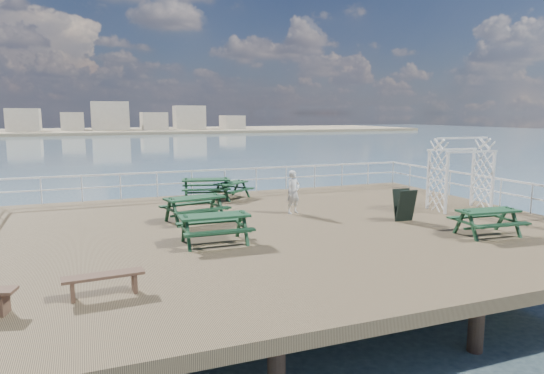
{
  "coord_description": "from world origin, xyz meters",
  "views": [
    {
      "loc": [
        -5.79,
        -13.66,
        3.51
      ],
      "look_at": [
        -0.03,
        1.05,
        1.1
      ],
      "focal_mm": 32.0,
      "sensor_mm": 36.0,
      "label": 1
    }
  ],
  "objects_px": {
    "picnic_table_c": "(231,187)",
    "picnic_table_d": "(214,223)",
    "trellis_arbor": "(460,178)",
    "picnic_table_b": "(206,184)",
    "picnic_table_a": "(195,204)",
    "picnic_table_e": "(488,217)",
    "person": "(293,192)",
    "flat_bench_near": "(104,280)"
  },
  "relations": [
    {
      "from": "picnic_table_d",
      "to": "person",
      "type": "bearing_deg",
      "value": 40.09
    },
    {
      "from": "picnic_table_d",
      "to": "flat_bench_near",
      "type": "bearing_deg",
      "value": -134.06
    },
    {
      "from": "picnic_table_c",
      "to": "picnic_table_d",
      "type": "distance_m",
      "value": 7.08
    },
    {
      "from": "trellis_arbor",
      "to": "picnic_table_c",
      "type": "bearing_deg",
      "value": 147.77
    },
    {
      "from": "picnic_table_a",
      "to": "flat_bench_near",
      "type": "height_order",
      "value": "picnic_table_a"
    },
    {
      "from": "picnic_table_a",
      "to": "picnic_table_d",
      "type": "height_order",
      "value": "picnic_table_a"
    },
    {
      "from": "trellis_arbor",
      "to": "picnic_table_e",
      "type": "bearing_deg",
      "value": -116.3
    },
    {
      "from": "flat_bench_near",
      "to": "picnic_table_c",
      "type": "bearing_deg",
      "value": 56.87
    },
    {
      "from": "picnic_table_e",
      "to": "flat_bench_near",
      "type": "relative_size",
      "value": 1.22
    },
    {
      "from": "picnic_table_d",
      "to": "trellis_arbor",
      "type": "xyz_separation_m",
      "value": [
        9.58,
        1.32,
        0.6
      ]
    },
    {
      "from": "picnic_table_c",
      "to": "picnic_table_a",
      "type": "bearing_deg",
      "value": -156.75
    },
    {
      "from": "trellis_arbor",
      "to": "person",
      "type": "distance_m",
      "value": 6.18
    },
    {
      "from": "picnic_table_b",
      "to": "picnic_table_c",
      "type": "height_order",
      "value": "picnic_table_b"
    },
    {
      "from": "picnic_table_b",
      "to": "picnic_table_e",
      "type": "bearing_deg",
      "value": -42.98
    },
    {
      "from": "picnic_table_b",
      "to": "picnic_table_a",
      "type": "bearing_deg",
      "value": -96.24
    },
    {
      "from": "picnic_table_c",
      "to": "trellis_arbor",
      "type": "height_order",
      "value": "trellis_arbor"
    },
    {
      "from": "picnic_table_a",
      "to": "picnic_table_e",
      "type": "distance_m",
      "value": 8.97
    },
    {
      "from": "picnic_table_c",
      "to": "picnic_table_e",
      "type": "distance_m",
      "value": 10.06
    },
    {
      "from": "picnic_table_c",
      "to": "trellis_arbor",
      "type": "bearing_deg",
      "value": -71.27
    },
    {
      "from": "picnic_table_a",
      "to": "trellis_arbor",
      "type": "xyz_separation_m",
      "value": [
        9.48,
        -1.59,
        0.59
      ]
    },
    {
      "from": "picnic_table_d",
      "to": "flat_bench_near",
      "type": "distance_m",
      "value": 4.18
    },
    {
      "from": "picnic_table_a",
      "to": "picnic_table_c",
      "type": "xyz_separation_m",
      "value": [
        2.35,
        3.73,
        -0.1
      ]
    },
    {
      "from": "picnic_table_b",
      "to": "person",
      "type": "distance_m",
      "value": 4.55
    },
    {
      "from": "picnic_table_b",
      "to": "picnic_table_d",
      "type": "bearing_deg",
      "value": -89.39
    },
    {
      "from": "picnic_table_c",
      "to": "picnic_table_d",
      "type": "height_order",
      "value": "picnic_table_d"
    },
    {
      "from": "flat_bench_near",
      "to": "picnic_table_b",
      "type": "bearing_deg",
      "value": 62.17
    },
    {
      "from": "picnic_table_e",
      "to": "trellis_arbor",
      "type": "relative_size",
      "value": 0.71
    },
    {
      "from": "picnic_table_b",
      "to": "picnic_table_d",
      "type": "relative_size",
      "value": 1.18
    },
    {
      "from": "picnic_table_c",
      "to": "person",
      "type": "height_order",
      "value": "person"
    },
    {
      "from": "person",
      "to": "picnic_table_a",
      "type": "bearing_deg",
      "value": 162.76
    },
    {
      "from": "picnic_table_c",
      "to": "person",
      "type": "xyz_separation_m",
      "value": [
        1.17,
        -3.73,
        0.27
      ]
    },
    {
      "from": "flat_bench_near",
      "to": "person",
      "type": "distance_m",
      "value": 8.82
    },
    {
      "from": "person",
      "to": "picnic_table_e",
      "type": "bearing_deg",
      "value": -68.18
    },
    {
      "from": "picnic_table_c",
      "to": "person",
      "type": "distance_m",
      "value": 3.92
    },
    {
      "from": "person",
      "to": "flat_bench_near",
      "type": "bearing_deg",
      "value": -155.57
    },
    {
      "from": "picnic_table_b",
      "to": "person",
      "type": "relative_size",
      "value": 1.47
    },
    {
      "from": "picnic_table_b",
      "to": "flat_bench_near",
      "type": "xyz_separation_m",
      "value": [
        -4.42,
        -9.84,
        -0.28
      ]
    },
    {
      "from": "picnic_table_e",
      "to": "flat_bench_near",
      "type": "height_order",
      "value": "picnic_table_e"
    },
    {
      "from": "picnic_table_c",
      "to": "trellis_arbor",
      "type": "distance_m",
      "value": 8.92
    },
    {
      "from": "picnic_table_d",
      "to": "trellis_arbor",
      "type": "height_order",
      "value": "trellis_arbor"
    },
    {
      "from": "picnic_table_d",
      "to": "trellis_arbor",
      "type": "bearing_deg",
      "value": 9.15
    },
    {
      "from": "picnic_table_d",
      "to": "flat_bench_near",
      "type": "relative_size",
      "value": 1.24
    }
  ]
}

